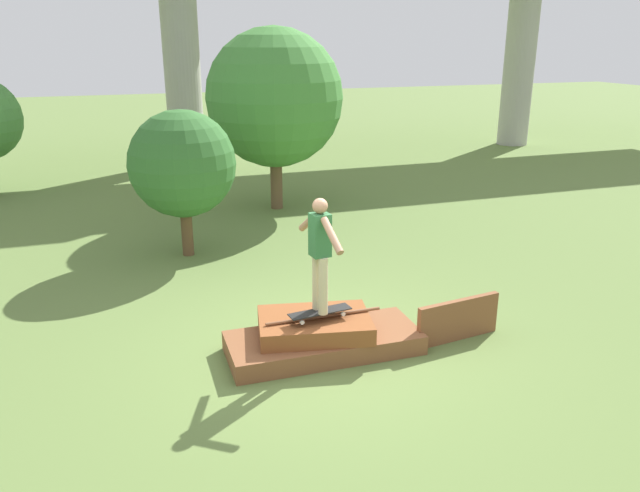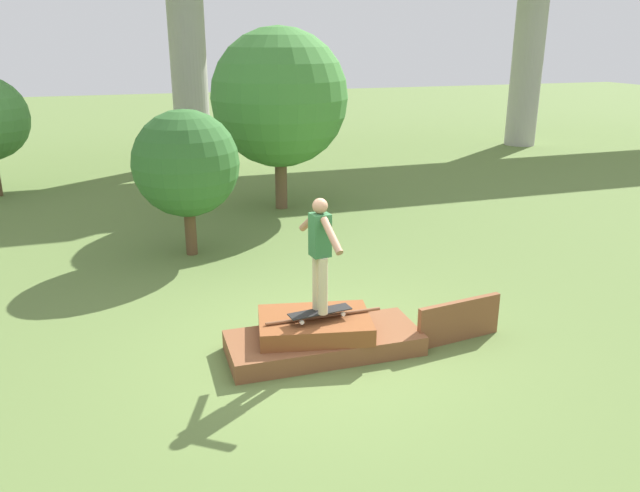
{
  "view_description": "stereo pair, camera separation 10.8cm",
  "coord_description": "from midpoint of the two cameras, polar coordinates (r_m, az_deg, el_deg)",
  "views": [
    {
      "loc": [
        -2.37,
        -6.8,
        3.87
      ],
      "look_at": [
        -0.08,
        -0.06,
        1.47
      ],
      "focal_mm": 35.0,
      "sensor_mm": 36.0,
      "label": 1
    },
    {
      "loc": [
        -2.27,
        -6.83,
        3.87
      ],
      "look_at": [
        -0.08,
        -0.06,
        1.47
      ],
      "focal_mm": 35.0,
      "sensor_mm": 36.0,
      "label": 2
    }
  ],
  "objects": [
    {
      "name": "ground_plane",
      "position": [
        8.17,
        -0.02,
        -9.63
      ],
      "size": [
        80.0,
        80.0,
        0.0
      ],
      "primitive_type": "plane",
      "color": "olive"
    },
    {
      "name": "skateboard",
      "position": [
        7.83,
        -0.4,
        -6.06
      ],
      "size": [
        0.83,
        0.29,
        0.09
      ],
      "color": "black",
      "rests_on": "scrap_pile"
    },
    {
      "name": "scrap_pile",
      "position": [
        8.08,
        -0.31,
        -8.31
      ],
      "size": [
        2.49,
        1.2,
        0.53
      ],
      "color": "brown",
      "rests_on": "ground_plane"
    },
    {
      "name": "scrap_plank_loose",
      "position": [
        8.54,
        12.16,
        -6.62
      ],
      "size": [
        1.27,
        0.25,
        0.57
      ],
      "color": "brown",
      "rests_on": "ground_plane"
    },
    {
      "name": "tree_mid_back",
      "position": [
        11.48,
        -12.75,
        7.31
      ],
      "size": [
        1.92,
        1.92,
        2.67
      ],
      "color": "brown",
      "rests_on": "ground_plane"
    },
    {
      "name": "tree_behind_left",
      "position": [
        14.42,
        -4.4,
        13.33
      ],
      "size": [
        3.1,
        3.1,
        4.11
      ],
      "color": "brown",
      "rests_on": "ground_plane"
    },
    {
      "name": "skater",
      "position": [
        7.52,
        -0.41,
        -0.23
      ],
      "size": [
        0.24,
        1.12,
        1.45
      ],
      "color": "#C6B78E",
      "rests_on": "skateboard"
    }
  ]
}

